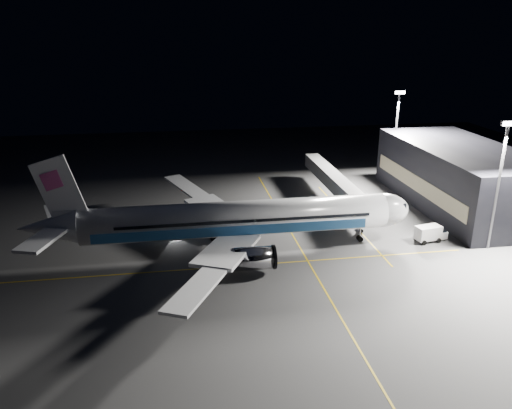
{
  "coord_description": "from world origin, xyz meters",
  "views": [
    {
      "loc": [
        -8.74,
        -72.87,
        33.7
      ],
      "look_at": [
        3.59,
        4.09,
        6.0
      ],
      "focal_mm": 35.0,
      "sensor_mm": 36.0,
      "label": 1
    }
  ],
  "objects_px": {
    "floodlight_mast_north": "(396,128)",
    "safety_cone_a": "(219,222)",
    "baggage_tug": "(172,230)",
    "service_truck": "(431,233)",
    "safety_cone_b": "(238,222)",
    "jet_bridge": "(336,183)",
    "safety_cone_c": "(244,237)",
    "airliner": "(231,220)",
    "floodlight_mast_south": "(500,175)"
  },
  "relations": [
    {
      "from": "jet_bridge",
      "to": "baggage_tug",
      "type": "height_order",
      "value": "jet_bridge"
    },
    {
      "from": "floodlight_mast_north",
      "to": "safety_cone_a",
      "type": "distance_m",
      "value": 48.15
    },
    {
      "from": "airliner",
      "to": "floodlight_mast_north",
      "type": "bearing_deg",
      "value": 37.91
    },
    {
      "from": "airliner",
      "to": "jet_bridge",
      "type": "xyz_separation_m",
      "value": [
        23.08,
        18.06,
        -0.58
      ]
    },
    {
      "from": "service_truck",
      "to": "baggage_tug",
      "type": "distance_m",
      "value": 43.72
    },
    {
      "from": "airliner",
      "to": "service_truck",
      "type": "height_order",
      "value": "airliner"
    },
    {
      "from": "floodlight_mast_south",
      "to": "baggage_tug",
      "type": "distance_m",
      "value": 53.69
    },
    {
      "from": "floodlight_mast_north",
      "to": "safety_cone_c",
      "type": "relative_size",
      "value": 33.71
    },
    {
      "from": "jet_bridge",
      "to": "safety_cone_a",
      "type": "height_order",
      "value": "jet_bridge"
    },
    {
      "from": "airliner",
      "to": "floodlight_mast_south",
      "type": "xyz_separation_m",
      "value": [
        41.08,
        -6.01,
        7.21
      ]
    },
    {
      "from": "floodlight_mast_north",
      "to": "service_truck",
      "type": "distance_m",
      "value": 36.48
    },
    {
      "from": "airliner",
      "to": "jet_bridge",
      "type": "distance_m",
      "value": 29.31
    },
    {
      "from": "jet_bridge",
      "to": "floodlight_mast_south",
      "type": "xyz_separation_m",
      "value": [
        18.0,
        -24.07,
        7.79
      ]
    },
    {
      "from": "floodlight_mast_north",
      "to": "safety_cone_c",
      "type": "bearing_deg",
      "value": -144.03
    },
    {
      "from": "floodlight_mast_south",
      "to": "service_truck",
      "type": "height_order",
      "value": "floodlight_mast_south"
    },
    {
      "from": "airliner",
      "to": "floodlight_mast_north",
      "type": "relative_size",
      "value": 2.97
    },
    {
      "from": "floodlight_mast_north",
      "to": "jet_bridge",
      "type": "bearing_deg",
      "value": -142.26
    },
    {
      "from": "airliner",
      "to": "jet_bridge",
      "type": "relative_size",
      "value": 1.79
    },
    {
      "from": "floodlight_mast_north",
      "to": "safety_cone_a",
      "type": "bearing_deg",
      "value": -154.33
    },
    {
      "from": "airliner",
      "to": "safety_cone_a",
      "type": "xyz_separation_m",
      "value": [
        -0.94,
        11.8,
        -4.88
      ]
    },
    {
      "from": "floodlight_mast_north",
      "to": "safety_cone_a",
      "type": "height_order",
      "value": "floodlight_mast_north"
    },
    {
      "from": "floodlight_mast_north",
      "to": "service_truck",
      "type": "height_order",
      "value": "floodlight_mast_north"
    },
    {
      "from": "floodlight_mast_north",
      "to": "baggage_tug",
      "type": "distance_m",
      "value": 57.11
    },
    {
      "from": "jet_bridge",
      "to": "safety_cone_b",
      "type": "distance_m",
      "value": 22.26
    },
    {
      "from": "baggage_tug",
      "to": "safety_cone_a",
      "type": "relative_size",
      "value": 4.63
    },
    {
      "from": "floodlight_mast_south",
      "to": "safety_cone_b",
      "type": "bearing_deg",
      "value": 156.3
    },
    {
      "from": "floodlight_mast_south",
      "to": "safety_cone_c",
      "type": "relative_size",
      "value": 33.71
    },
    {
      "from": "floodlight_mast_south",
      "to": "safety_cone_a",
      "type": "xyz_separation_m",
      "value": [
        -42.01,
        17.81,
        -12.09
      ]
    },
    {
      "from": "airliner",
      "to": "service_truck",
      "type": "distance_m",
      "value": 33.4
    },
    {
      "from": "floodlight_mast_north",
      "to": "safety_cone_b",
      "type": "relative_size",
      "value": 40.38
    },
    {
      "from": "baggage_tug",
      "to": "jet_bridge",
      "type": "bearing_deg",
      "value": 5.81
    },
    {
      "from": "safety_cone_a",
      "to": "jet_bridge",
      "type": "bearing_deg",
      "value": 14.61
    },
    {
      "from": "floodlight_mast_north",
      "to": "safety_cone_b",
      "type": "xyz_separation_m",
      "value": [
        -38.64,
        -21.04,
        -12.11
      ]
    },
    {
      "from": "floodlight_mast_north",
      "to": "safety_cone_b",
      "type": "bearing_deg",
      "value": -151.43
    },
    {
      "from": "airliner",
      "to": "baggage_tug",
      "type": "bearing_deg",
      "value": 139.74
    },
    {
      "from": "jet_bridge",
      "to": "safety_cone_b",
      "type": "relative_size",
      "value": 67.1
    },
    {
      "from": "jet_bridge",
      "to": "floodlight_mast_north",
      "type": "bearing_deg",
      "value": 37.74
    },
    {
      "from": "floodlight_mast_south",
      "to": "baggage_tug",
      "type": "bearing_deg",
      "value": 164.5
    },
    {
      "from": "floodlight_mast_north",
      "to": "floodlight_mast_south",
      "type": "relative_size",
      "value": 1.0
    },
    {
      "from": "safety_cone_b",
      "to": "jet_bridge",
      "type": "bearing_deg",
      "value": 19.01
    },
    {
      "from": "airliner",
      "to": "baggage_tug",
      "type": "xyz_separation_m",
      "value": [
        -9.44,
        7.99,
        -4.39
      ]
    },
    {
      "from": "baggage_tug",
      "to": "safety_cone_b",
      "type": "relative_size",
      "value": 5.11
    },
    {
      "from": "safety_cone_c",
      "to": "floodlight_mast_north",
      "type": "bearing_deg",
      "value": 35.97
    },
    {
      "from": "jet_bridge",
      "to": "floodlight_mast_south",
      "type": "distance_m",
      "value": 31.05
    },
    {
      "from": "service_truck",
      "to": "airliner",
      "type": "bearing_deg",
      "value": 165.95
    },
    {
      "from": "service_truck",
      "to": "safety_cone_c",
      "type": "height_order",
      "value": "service_truck"
    },
    {
      "from": "service_truck",
      "to": "safety_cone_b",
      "type": "distance_m",
      "value": 33.3
    },
    {
      "from": "service_truck",
      "to": "safety_cone_c",
      "type": "xyz_separation_m",
      "value": [
        -30.62,
        5.91,
        -1.16
      ]
    },
    {
      "from": "service_truck",
      "to": "safety_cone_c",
      "type": "bearing_deg",
      "value": 158.33
    },
    {
      "from": "jet_bridge",
      "to": "baggage_tug",
      "type": "relative_size",
      "value": 13.12
    }
  ]
}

